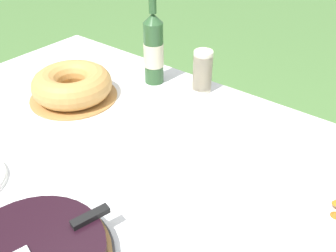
# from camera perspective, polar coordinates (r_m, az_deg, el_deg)

# --- Properties ---
(garden_table) EXTENTS (1.84, 1.22, 0.76)m
(garden_table) POSITION_cam_1_polar(r_m,az_deg,el_deg) (1.11, -6.33, -9.52)
(garden_table) COLOR brown
(garden_table) RESTS_ON ground_plane
(tablecloth) EXTENTS (1.85, 1.23, 0.10)m
(tablecloth) POSITION_cam_1_polar(r_m,az_deg,el_deg) (1.07, -6.50, -7.65)
(tablecloth) COLOR white
(tablecloth) RESTS_ON garden_table
(serving_knife) EXTENTS (0.12, 0.37, 0.01)m
(serving_knife) POSITION_cam_1_polar(r_m,az_deg,el_deg) (0.86, -18.56, -16.40)
(serving_knife) COLOR silver
(serving_knife) RESTS_ON berry_tart
(bundt_cake) EXTENTS (0.32, 0.32, 0.10)m
(bundt_cake) POSITION_cam_1_polar(r_m,az_deg,el_deg) (1.42, -14.39, 6.05)
(bundt_cake) COLOR #B78447
(bundt_cake) RESTS_ON tablecloth
(cup_stack) EXTENTS (0.07, 0.07, 0.16)m
(cup_stack) POSITION_cam_1_polar(r_m,az_deg,el_deg) (1.41, 5.28, 8.27)
(cup_stack) COLOR beige
(cup_stack) RESTS_ON tablecloth
(cider_bottle_green) EXTENTS (0.08, 0.08, 0.36)m
(cider_bottle_green) POSITION_cam_1_polar(r_m,az_deg,el_deg) (1.45, -2.21, 11.64)
(cider_bottle_green) COLOR #2D562D
(cider_bottle_green) RESTS_ON tablecloth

